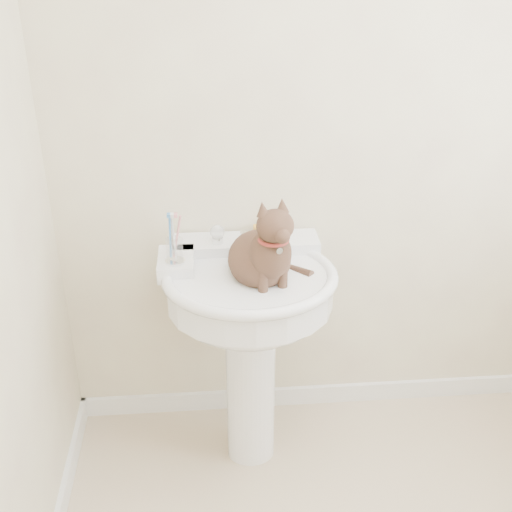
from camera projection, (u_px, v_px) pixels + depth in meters
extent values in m
cube|color=white|center=(326.00, 394.00, 2.93)|extent=(2.20, 0.02, 0.09)
cylinder|color=white|center=(251.00, 388.00, 2.51)|extent=(0.19, 0.19, 0.68)
cylinder|color=white|center=(250.00, 291.00, 2.31)|extent=(0.60, 0.60, 0.13)
ellipsoid|color=white|center=(250.00, 306.00, 2.34)|extent=(0.55, 0.48, 0.22)
torus|color=white|center=(250.00, 276.00, 2.28)|extent=(0.63, 0.63, 0.04)
cube|color=white|center=(246.00, 246.00, 2.46)|extent=(0.56, 0.15, 0.06)
cube|color=white|center=(176.00, 264.00, 2.33)|extent=(0.13, 0.20, 0.06)
cylinder|color=silver|center=(247.00, 238.00, 2.40)|extent=(0.05, 0.05, 0.05)
cylinder|color=silver|center=(248.00, 237.00, 2.34)|extent=(0.04, 0.04, 0.14)
sphere|color=white|center=(217.00, 232.00, 2.40)|extent=(0.06, 0.06, 0.06)
sphere|color=white|center=(275.00, 230.00, 2.41)|extent=(0.06, 0.06, 0.06)
cube|color=gold|center=(266.00, 230.00, 2.49)|extent=(0.10, 0.07, 0.03)
cylinder|color=silver|center=(175.00, 261.00, 2.28)|extent=(0.07, 0.07, 0.01)
cylinder|color=white|center=(174.00, 250.00, 2.26)|extent=(0.06, 0.06, 0.09)
cylinder|color=#3F84CF|center=(170.00, 237.00, 2.23)|extent=(0.01, 0.01, 0.17)
cylinder|color=silver|center=(174.00, 237.00, 2.23)|extent=(0.01, 0.01, 0.17)
cylinder|color=#D98087|center=(177.00, 237.00, 2.24)|extent=(0.01, 0.01, 0.17)
ellipsoid|color=brown|center=(261.00, 259.00, 2.26)|extent=(0.22, 0.26, 0.20)
ellipsoid|color=brown|center=(264.00, 255.00, 2.15)|extent=(0.14, 0.14, 0.18)
ellipsoid|color=brown|center=(265.00, 227.00, 2.07)|extent=(0.13, 0.11, 0.11)
cone|color=brown|center=(254.00, 208.00, 2.06)|extent=(0.04, 0.04, 0.05)
cone|color=brown|center=(275.00, 207.00, 2.06)|extent=(0.04, 0.04, 0.05)
cylinder|color=brown|center=(293.00, 272.00, 2.32)|extent=(0.03, 0.03, 0.23)
torus|color=maroon|center=(265.00, 240.00, 2.10)|extent=(0.11, 0.11, 0.01)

